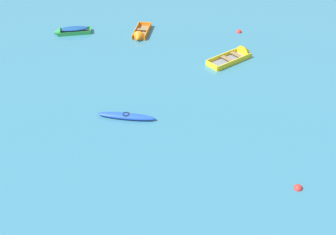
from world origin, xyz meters
The scene contains 6 objects.
kayak_blue_far_back centered at (-2.53, 20.61, 0.17)m, with size 3.67×1.26×0.34m.
rowboat_yellow_near_left centered at (5.66, 28.28, 0.18)m, with size 3.92×3.31×1.18m.
rowboat_orange_outer_right centered at (-1.87, 32.04, 0.17)m, with size 1.62×3.34×0.98m.
rowboat_green_far_right centered at (-7.85, 32.96, 0.25)m, with size 3.18×1.35×0.89m.
mooring_buoy_trailing centered at (6.42, 32.67, 0.00)m, with size 0.46×0.46×0.46m, color red.
mooring_buoy_far_field centered at (6.23, 14.29, 0.00)m, with size 0.45×0.45×0.45m, color red.
Camera 1 is at (-0.82, -1.06, 15.52)m, focal length 46.71 mm.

